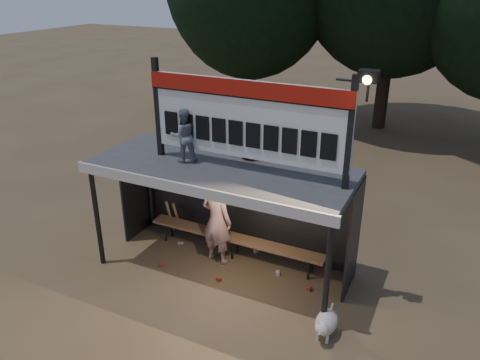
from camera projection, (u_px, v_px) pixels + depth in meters
name	position (u px, v px, depth m)	size (l,w,h in m)	color
ground	(223.00, 269.00, 9.71)	(80.00, 80.00, 0.00)	brown
player	(217.00, 221.00, 9.63)	(0.70, 0.46, 1.91)	silver
child_a	(184.00, 136.00, 8.77)	(0.50, 0.39, 1.03)	gray
child_b	(250.00, 135.00, 8.91)	(0.47, 0.31, 0.97)	#A72019
dugout_shelter	(227.00, 184.00, 9.17)	(5.10, 2.08, 2.32)	#3C3C3E
scoreboard_assembly	(248.00, 117.00, 8.14)	(4.10, 0.27, 1.99)	black
bench	(235.00, 239.00, 9.99)	(4.00, 0.35, 0.48)	olive
dog	(326.00, 323.00, 7.79)	(0.36, 0.81, 0.49)	beige
bats	(177.00, 218.00, 10.86)	(0.48, 0.33, 0.84)	#A6814D
litter	(231.00, 263.00, 9.84)	(3.24, 1.49, 0.08)	red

